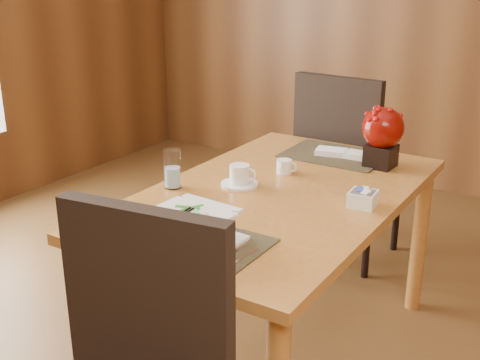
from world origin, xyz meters
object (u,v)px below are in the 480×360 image
Objects in this scene: far_chair at (345,159)px; soup_setting at (190,229)px; sugar_caddy at (363,199)px; berry_decor at (383,134)px; creamer_jug at (284,167)px; dining_table at (277,214)px; coffee_cup at (240,177)px; water_glass at (172,169)px; bread_plate at (89,226)px.

soup_setting is at bearing 97.49° from far_chair.
berry_decor is at bearing 102.49° from sugar_caddy.
berry_decor is (0.23, 1.07, 0.10)m from soup_setting.
dining_table is at bearing -77.65° from creamer_jug.
sugar_caddy is (0.34, 0.60, -0.03)m from soup_setting.
far_chair is at bearing 87.41° from coffee_cup.
sugar_caddy reaches higher than dining_table.
dining_table is 0.25m from creamer_jug.
far_chair reaches higher than sugar_caddy.
berry_decor is 0.25× the size of far_chair.
water_glass is at bearing 80.80° from far_chair.
creamer_jug is (0.29, 0.39, -0.05)m from water_glass.
sugar_caddy is 0.66× the size of bread_plate.
creamer_jug is 0.57× the size of bread_plate.
creamer_jug is (-0.08, 0.77, -0.02)m from soup_setting.
coffee_cup is 0.57× the size of berry_decor.
dining_table is 10.38× the size of bread_plate.
creamer_jug is at bearing 53.30° from water_glass.
sugar_caddy is at bearing 17.06° from water_glass.
bread_plate is (-0.60, -1.15, -0.14)m from berry_decor.
far_chair reaches higher than dining_table.
soup_setting is 1.55m from far_chair.
soup_setting is 1.91× the size of coffee_cup.
sugar_caddy is at bearing -31.49° from creamer_jug.
coffee_cup reaches higher than bread_plate.
berry_decor is (0.60, 0.69, 0.07)m from water_glass.
berry_decor is (0.39, 0.53, 0.11)m from coffee_cup.
berry_decor reaches higher than soup_setting.
berry_decor is 1.83× the size of bread_plate.
soup_setting is 1.99× the size of bread_plate.
soup_setting reaches higher than sugar_caddy.
far_chair is at bearing 126.94° from berry_decor.
dining_table is 0.75m from bread_plate.
soup_setting reaches higher than coffee_cup.
bread_plate is (0.00, -0.46, -0.07)m from water_glass.
far_chair is (-0.35, 0.46, -0.30)m from berry_decor.
water_glass is (-0.21, -0.16, 0.04)m from coffee_cup.
far_chair is (-0.04, 0.77, -0.18)m from creamer_jug.
berry_decor is at bearing 65.33° from dining_table.
sugar_caddy is at bearing 119.01° from far_chair.
berry_decor reaches higher than sugar_caddy.
sugar_caddy is (0.34, 0.03, 0.13)m from dining_table.
soup_setting is 1.09× the size of berry_decor.
creamer_jug is 0.89m from bread_plate.
water_glass is 0.46m from bread_plate.
bread_plate reaches higher than dining_table.
water_glass reaches higher than coffee_cup.
far_chair is (-0.45, 0.94, -0.18)m from sugar_caddy.
soup_setting is at bearing -73.59° from coffee_cup.
bread_plate is at bearing -117.72° from berry_decor.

